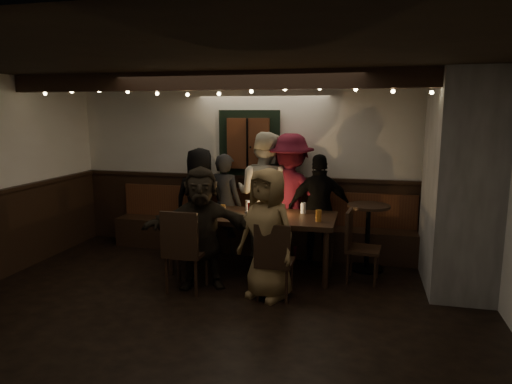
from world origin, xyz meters
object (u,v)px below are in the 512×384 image
(dining_table, at_px, (252,219))
(high_top, at_px, (368,229))
(chair_near_left, at_px, (183,247))
(person_e, at_px, (320,209))
(person_a, at_px, (200,201))
(person_g, at_px, (268,234))
(chair_end, at_px, (356,242))
(person_b, at_px, (225,204))
(person_f, at_px, (201,228))
(person_c, at_px, (264,195))
(chair_near_right, at_px, (274,257))
(person_d, at_px, (290,196))

(dining_table, height_order, high_top, dining_table)
(chair_near_left, xyz_separation_m, person_e, (1.44, 1.54, 0.21))
(person_a, height_order, person_g, person_a)
(high_top, bearing_deg, person_e, 163.52)
(chair_end, xyz_separation_m, person_e, (-0.53, 0.68, 0.26))
(chair_near_left, height_order, person_e, person_e)
(chair_near_left, xyz_separation_m, person_a, (-0.36, 1.55, 0.23))
(high_top, distance_m, person_e, 0.73)
(person_b, relative_size, person_f, 1.02)
(high_top, xyz_separation_m, person_c, (-1.50, 0.30, 0.35))
(chair_near_right, bearing_deg, person_b, 123.84)
(person_e, xyz_separation_m, person_g, (-0.45, -1.44, -0.02))
(dining_table, bearing_deg, chair_end, -2.12)
(chair_end, bearing_deg, high_top, 74.05)
(person_e, bearing_deg, dining_table, 24.55)
(person_c, bearing_deg, person_e, -174.74)
(person_a, relative_size, person_g, 1.06)
(chair_near_right, relative_size, person_e, 0.59)
(person_c, bearing_deg, chair_end, 162.61)
(chair_near_left, distance_m, person_a, 1.61)
(chair_near_right, bearing_deg, dining_table, 117.97)
(dining_table, bearing_deg, person_d, 62.91)
(person_c, bearing_deg, person_f, 84.45)
(high_top, relative_size, person_e, 0.58)
(person_b, height_order, person_e, person_e)
(chair_end, distance_m, person_e, 0.90)
(person_b, bearing_deg, chair_near_left, 106.43)
(chair_near_right, xyz_separation_m, person_g, (-0.09, 0.07, 0.25))
(chair_near_left, distance_m, person_g, 1.01)
(person_a, distance_m, person_d, 1.37)
(person_e, bearing_deg, person_f, 32.79)
(person_e, bearing_deg, person_d, -28.41)
(person_a, distance_m, person_g, 1.98)
(dining_table, distance_m, high_top, 1.57)
(person_b, bearing_deg, chair_near_right, 140.79)
(chair_near_right, distance_m, person_a, 2.11)
(person_a, distance_m, person_b, 0.38)
(chair_end, distance_m, person_a, 2.45)
(person_c, relative_size, person_e, 1.19)
(chair_near_left, relative_size, person_b, 0.66)
(chair_near_left, relative_size, chair_near_right, 1.11)
(chair_near_left, relative_size, person_c, 0.55)
(chair_end, bearing_deg, person_e, 128.20)
(chair_near_right, bearing_deg, chair_near_left, -178.20)
(dining_table, xyz_separation_m, person_f, (-0.46, -0.68, 0.03))
(dining_table, height_order, person_d, person_d)
(person_d, xyz_separation_m, person_f, (-0.85, -1.44, -0.17))
(chair_end, xyz_separation_m, person_g, (-0.98, -0.76, 0.24))
(person_b, distance_m, person_f, 1.40)
(high_top, height_order, person_g, person_g)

